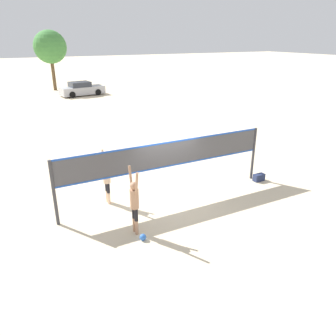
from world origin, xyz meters
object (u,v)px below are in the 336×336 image
at_px(gear_bag, 259,177).
at_px(parked_car_near, 82,89).
at_px(volleyball, 143,237).
at_px(tree_left_cluster, 50,47).
at_px(player_spiker, 134,200).
at_px(player_blocker, 107,177).
at_px(volleyball_net, 168,158).

height_order(gear_bag, parked_car_near, parked_car_near).
relative_size(volleyball, tree_left_cluster, 0.03).
xyz_separation_m(player_spiker, parked_car_near, (5.01, 27.43, -0.53)).
bearing_deg(gear_bag, parked_car_near, 93.08).
bearing_deg(volleyball, tree_left_cluster, 84.74).
distance_m(player_spiker, tree_left_cluster, 32.99).
bearing_deg(parked_car_near, gear_bag, -94.67).
height_order(player_blocker, volleyball, player_blocker).
height_order(volleyball_net, tree_left_cluster, tree_left_cluster).
relative_size(volleyball, gear_bag, 0.42).
xyz_separation_m(volleyball_net, parked_car_near, (2.94, 25.73, -1.02)).
xyz_separation_m(player_blocker, tree_left_cluster, (3.23, 30.23, 3.71)).
distance_m(player_spiker, player_blocker, 2.42).
relative_size(gear_bag, parked_car_near, 0.10).
relative_size(player_spiker, tree_left_cluster, 0.34).
distance_m(player_blocker, parked_car_near, 25.55).
distance_m(player_spiker, parked_car_near, 27.89).
bearing_deg(volleyball, volleyball_net, 47.25).
bearing_deg(parked_car_near, volleyball_net, -104.25).
bearing_deg(player_spiker, tree_left_cluster, -5.41).
distance_m(player_blocker, tree_left_cluster, 30.63).
relative_size(player_spiker, player_blocker, 1.08).
xyz_separation_m(gear_bag, tree_left_cluster, (-3.32, 31.31, 4.64)).
height_order(player_spiker, player_blocker, player_spiker).
height_order(volleyball, parked_car_near, parked_car_near).
xyz_separation_m(player_blocker, parked_car_near, (5.15, 25.02, -0.43)).
xyz_separation_m(player_spiker, tree_left_cluster, (3.09, 32.64, 3.61)).
bearing_deg(volleyball_net, volleyball, -132.75).
distance_m(player_blocker, volleyball, 3.07).
xyz_separation_m(parked_car_near, tree_left_cluster, (-1.92, 5.21, 4.14)).
bearing_deg(player_blocker, volleyball, 3.56).
distance_m(volleyball_net, tree_left_cluster, 31.11).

